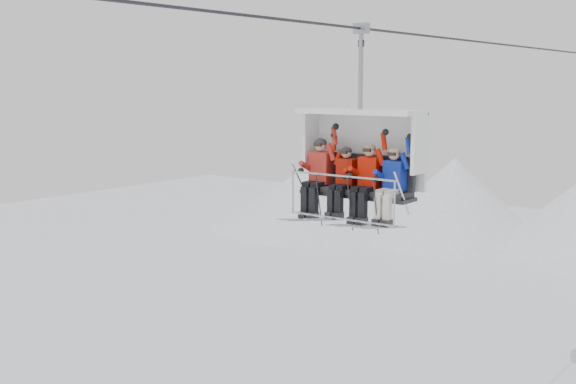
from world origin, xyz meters
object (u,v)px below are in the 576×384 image
Objects in this scene: skier_center_right at (367,179)px; skier_far_right at (392,182)px; chairlift_carrier at (363,152)px; skier_far_left at (319,173)px; skier_center_left at (344,179)px.

skier_center_right reaches higher than skier_far_right.
chairlift_carrier is 2.30× the size of skier_center_right.
skier_far_left is at bearing 179.62° from skier_far_right.
skier_center_left is (-0.26, -0.32, -0.55)m from chairlift_carrier.
skier_far_right is at bearing 0.24° from skier_center_left.
skier_center_right is at bearing -0.26° from skier_far_left.
skier_center_left is at bearing -1.43° from skier_far_left.
chairlift_carrier reaches higher than skier_far_right.
skier_center_left is at bearing -129.55° from chairlift_carrier.
chairlift_carrier is 2.36× the size of skier_far_right.
skier_far_right is at bearing -19.64° from chairlift_carrier.
skier_center_left is at bearing -178.89° from skier_center_right.
skier_far_left reaches higher than skier_center_left.
skier_far_left is (-0.93, -0.30, -0.48)m from chairlift_carrier.
skier_center_left is 1.15m from skier_far_right.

